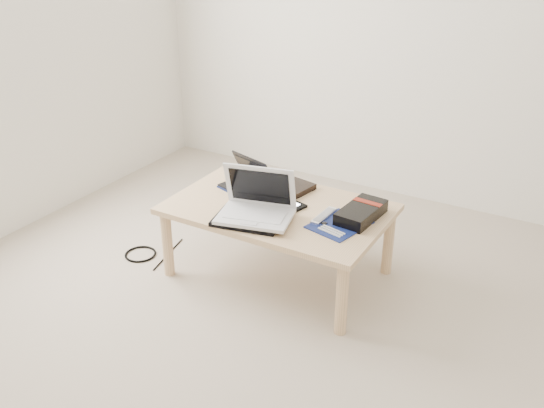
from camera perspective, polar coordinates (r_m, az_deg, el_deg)
The scene contains 13 objects.
ground at distance 2.65m, azimuth 0.22°, elevation -15.77°, with size 4.00×4.00×0.00m, color beige.
coffee_table at distance 3.11m, azimuth 0.60°, elevation -1.03°, with size 1.10×0.70×0.40m.
book at distance 3.28m, azimuth 0.73°, elevation 1.69°, with size 0.35×0.31×0.03m.
netbook at distance 3.27m, azimuth -2.19°, elevation 2.06°, with size 0.32×0.27×0.19m.
tablet at distance 3.10m, azimuth 0.14°, elevation 0.01°, with size 0.33×0.28×0.02m.
remote at distance 2.99m, azimuth 4.91°, elevation -1.12°, with size 0.05×0.20×0.02m.
neoprene_sleeve at distance 2.95m, azimuth -2.18°, elevation -1.41°, with size 0.33×0.24×0.02m, color black.
white_laptop at distance 2.94m, azimuth -1.46°, elevation -0.17°, with size 0.40×0.33×0.25m.
motherboard at distance 2.93m, azimuth 6.37°, elevation -1.95°, with size 0.28×0.32×0.01m.
gpu_box at distance 2.99m, azimuth 8.38°, elevation -0.81°, with size 0.17×0.31×0.07m.
cable_coil at distance 3.17m, azimuth -1.97°, elevation 0.54°, with size 0.11×0.11×0.01m, color black.
floor_cable_coil at distance 3.52m, azimuth -12.27°, elevation -4.63°, with size 0.18×0.18×0.01m, color black.
floor_cable_trail at distance 3.50m, azimuth -9.73°, elevation -4.67°, with size 0.01×0.01×0.36m, color black.
Camera 1 is at (0.98, -1.72, 1.77)m, focal length 40.00 mm.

